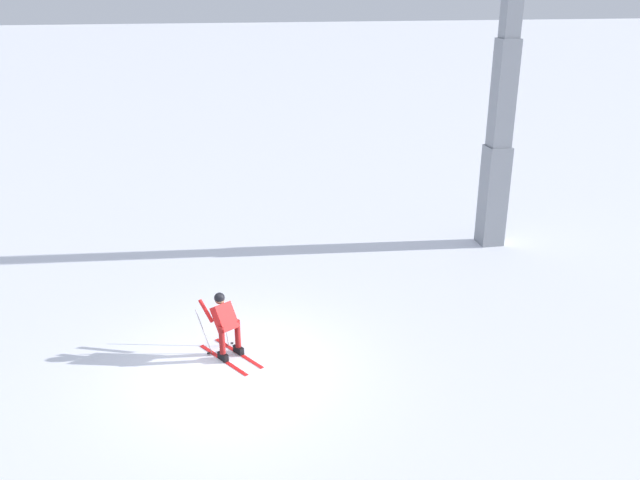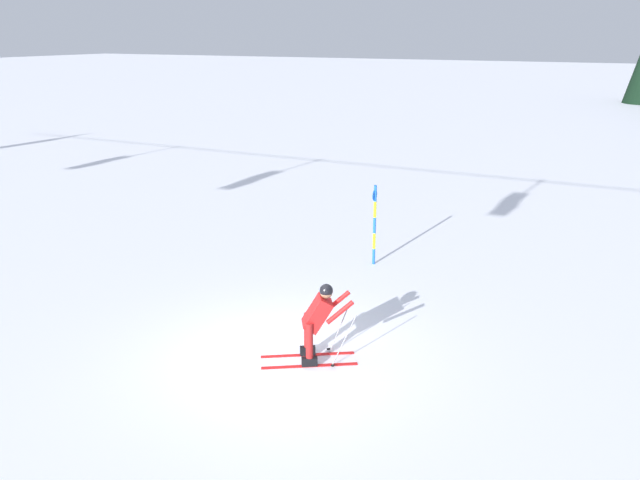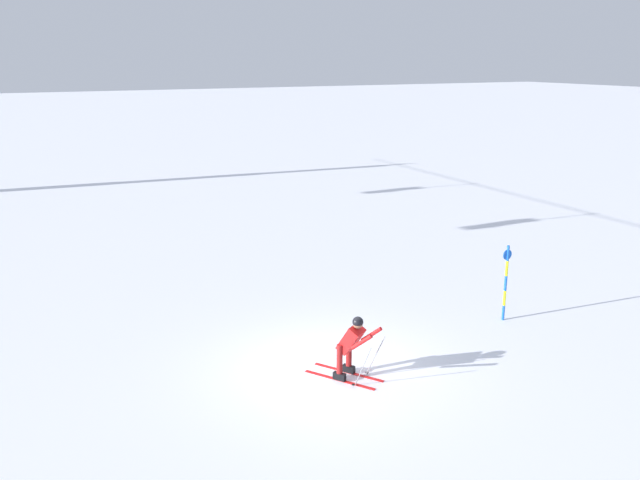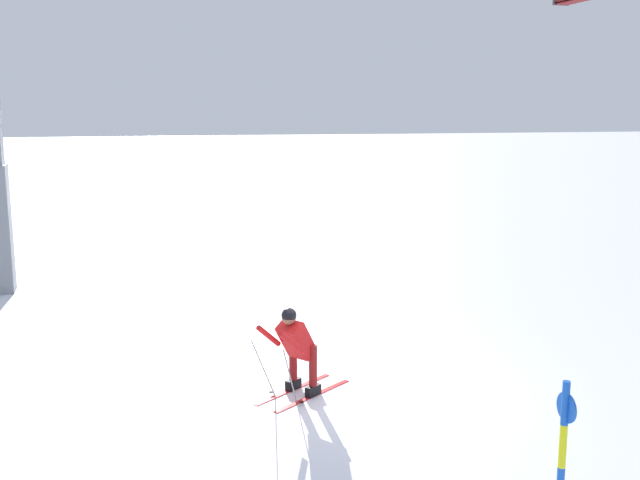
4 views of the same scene
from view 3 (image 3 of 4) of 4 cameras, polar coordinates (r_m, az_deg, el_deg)
ground_plane at (r=15.34m, az=0.92°, el=-10.83°), size 260.00×260.00×0.00m
skier_carving_main at (r=14.53m, az=2.70°, el=-8.74°), size 1.73×1.40×1.60m
trail_marker_pole at (r=18.21m, az=15.57°, el=-3.33°), size 0.07×0.28×2.06m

